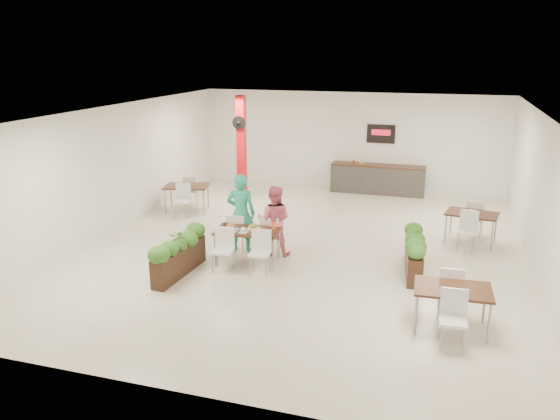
# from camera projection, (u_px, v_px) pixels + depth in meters

# --- Properties ---
(ground) EXTENTS (12.00, 12.00, 0.00)m
(ground) POSITION_uv_depth(u_px,v_px,m) (304.00, 248.00, 12.95)
(ground) COLOR beige
(ground) RESTS_ON ground
(room_shell) EXTENTS (10.10, 12.10, 3.22)m
(room_shell) POSITION_uv_depth(u_px,v_px,m) (305.00, 165.00, 12.38)
(room_shell) COLOR white
(room_shell) RESTS_ON ground
(red_column) EXTENTS (0.40, 0.41, 3.20)m
(red_column) POSITION_uv_depth(u_px,v_px,m) (241.00, 147.00, 16.80)
(red_column) COLOR red
(red_column) RESTS_ON ground
(service_counter) EXTENTS (3.00, 0.64, 2.20)m
(service_counter) POSITION_uv_depth(u_px,v_px,m) (378.00, 178.00, 17.72)
(service_counter) COLOR #2F2C29
(service_counter) RESTS_ON ground
(main_table) EXTENTS (1.48, 1.74, 0.92)m
(main_table) POSITION_uv_depth(u_px,v_px,m) (247.00, 235.00, 11.91)
(main_table) COLOR #321810
(main_table) RESTS_ON ground
(diner_man) EXTENTS (0.71, 0.51, 1.83)m
(diner_man) POSITION_uv_depth(u_px,v_px,m) (241.00, 213.00, 12.54)
(diner_man) COLOR teal
(diner_man) RESTS_ON ground
(diner_woman) EXTENTS (0.85, 0.69, 1.62)m
(diner_woman) POSITION_uv_depth(u_px,v_px,m) (274.00, 220.00, 12.34)
(diner_woman) COLOR #E4657A
(diner_woman) RESTS_ON ground
(planter_left) EXTENTS (0.48, 1.88, 0.98)m
(planter_left) POSITION_uv_depth(u_px,v_px,m) (179.00, 252.00, 11.29)
(planter_left) COLOR black
(planter_left) RESTS_ON ground
(planter_right) EXTENTS (0.55, 1.90, 0.99)m
(planter_right) POSITION_uv_depth(u_px,v_px,m) (414.00, 250.00, 11.41)
(planter_right) COLOR black
(planter_right) RESTS_ON ground
(side_table_a) EXTENTS (1.39, 1.67, 0.92)m
(side_table_a) POSITION_uv_depth(u_px,v_px,m) (187.00, 189.00, 15.76)
(side_table_a) COLOR #321810
(side_table_a) RESTS_ON ground
(side_table_b) EXTENTS (1.31, 1.67, 0.92)m
(side_table_b) POSITION_uv_depth(u_px,v_px,m) (472.00, 218.00, 13.14)
(side_table_b) COLOR #321810
(side_table_b) RESTS_ON ground
(side_table_c) EXTENTS (1.28, 1.64, 0.92)m
(side_table_c) POSITION_uv_depth(u_px,v_px,m) (452.00, 295.00, 9.03)
(side_table_c) COLOR #321810
(side_table_c) RESTS_ON ground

